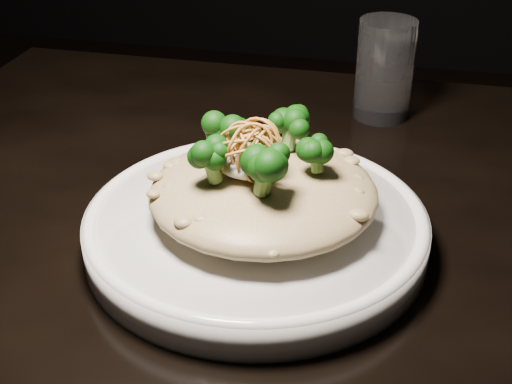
% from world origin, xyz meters
% --- Properties ---
extents(table, '(1.10, 0.80, 0.75)m').
position_xyz_m(table, '(0.00, 0.00, 0.67)').
color(table, black).
rests_on(table, ground).
extents(plate, '(0.31, 0.31, 0.03)m').
position_xyz_m(plate, '(-0.08, -0.04, 0.77)').
color(plate, silver).
rests_on(plate, table).
extents(risotto, '(0.20, 0.20, 0.04)m').
position_xyz_m(risotto, '(-0.08, -0.04, 0.80)').
color(risotto, brown).
rests_on(risotto, plate).
extents(broccoli, '(0.13, 0.13, 0.05)m').
position_xyz_m(broccoli, '(-0.08, -0.04, 0.85)').
color(broccoli, black).
rests_on(broccoli, risotto).
extents(cheese, '(0.06, 0.06, 0.02)m').
position_xyz_m(cheese, '(-0.09, -0.04, 0.83)').
color(cheese, white).
rests_on(cheese, risotto).
extents(shallots, '(0.06, 0.06, 0.04)m').
position_xyz_m(shallots, '(-0.09, -0.05, 0.86)').
color(shallots, brown).
rests_on(shallots, cheese).
extents(drinking_glass, '(0.08, 0.08, 0.12)m').
position_xyz_m(drinking_glass, '(0.00, 0.27, 0.81)').
color(drinking_glass, silver).
rests_on(drinking_glass, table).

